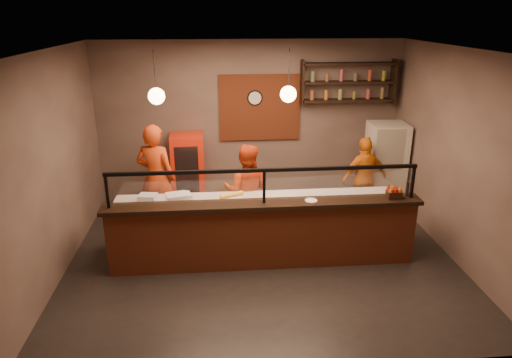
{
  "coord_description": "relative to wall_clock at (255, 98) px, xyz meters",
  "views": [
    {
      "loc": [
        -0.65,
        -6.41,
        3.69
      ],
      "look_at": [
        -0.07,
        0.3,
        1.21
      ],
      "focal_mm": 32.0,
      "sensor_mm": 36.0,
      "label": 1
    }
  ],
  "objects": [
    {
      "name": "counter_ledge",
      "position": [
        -0.1,
        -2.76,
        -1.07
      ],
      "size": [
        4.7,
        0.37,
        0.06
      ],
      "primitive_type": "cube",
      "color": "black",
      "rests_on": "service_counter"
    },
    {
      "name": "red_cooler",
      "position": [
        -1.35,
        -0.31,
        -1.36
      ],
      "size": [
        0.66,
        0.61,
        1.47
      ],
      "primitive_type": "cube",
      "rotation": [
        0.0,
        0.0,
        0.05
      ],
      "color": "red",
      "rests_on": "floor"
    },
    {
      "name": "prep_tub_c",
      "position": [
        -1.4,
        -2.31,
        -1.12
      ],
      "size": [
        0.37,
        0.33,
        0.16
      ],
      "primitive_type": "cube",
      "rotation": [
        0.0,
        0.0,
        0.27
      ],
      "color": "silver",
      "rests_on": "worktop"
    },
    {
      "name": "cook_right",
      "position": [
        1.95,
        -1.09,
        -1.33
      ],
      "size": [
        0.97,
        0.61,
        1.54
      ],
      "primitive_type": "imported",
      "rotation": [
        0.0,
        0.0,
        3.42
      ],
      "color": "orange",
      "rests_on": "floor"
    },
    {
      "name": "pendant_left",
      "position": [
        -1.6,
        -2.26,
        0.45
      ],
      "size": [
        0.24,
        0.24,
        0.77
      ],
      "color": "black",
      "rests_on": "ceiling"
    },
    {
      "name": "floor",
      "position": [
        -0.1,
        -2.46,
        -2.1
      ],
      "size": [
        6.0,
        6.0,
        0.0
      ],
      "primitive_type": "plane",
      "color": "black",
      "rests_on": "ground"
    },
    {
      "name": "cook_left",
      "position": [
        -1.84,
        -1.26,
        -1.14
      ],
      "size": [
        0.81,
        0.66,
        1.91
      ],
      "primitive_type": "imported",
      "rotation": [
        0.0,
        0.0,
        2.8
      ],
      "color": "#D54114",
      "rests_on": "floor"
    },
    {
      "name": "wall_back",
      "position": [
        -0.1,
        0.04,
        -0.5
      ],
      "size": [
        6.0,
        0.0,
        6.0
      ],
      "primitive_type": "plane",
      "rotation": [
        1.57,
        0.0,
        0.0
      ],
      "color": "#766256",
      "rests_on": "floor"
    },
    {
      "name": "wall_right",
      "position": [
        2.9,
        -2.46,
        -0.5
      ],
      "size": [
        0.0,
        5.0,
        5.0
      ],
      "primitive_type": "plane",
      "rotation": [
        1.57,
        0.0,
        -1.57
      ],
      "color": "#766256",
      "rests_on": "floor"
    },
    {
      "name": "pendant_right",
      "position": [
        0.3,
        -2.26,
        0.45
      ],
      "size": [
        0.24,
        0.24,
        0.77
      ],
      "color": "black",
      "rests_on": "ceiling"
    },
    {
      "name": "pizza_dough",
      "position": [
        0.26,
        -2.23,
        -1.19
      ],
      "size": [
        0.66,
        0.66,
        0.01
      ],
      "primitive_type": "cylinder",
      "rotation": [
        0.0,
        0.0,
        -0.31
      ],
      "color": "beige",
      "rests_on": "worktop"
    },
    {
      "name": "wall_shelving",
      "position": [
        1.8,
        -0.14,
        0.3
      ],
      "size": [
        1.84,
        0.28,
        0.85
      ],
      "color": "black",
      "rests_on": "wall_back"
    },
    {
      "name": "condiment_caddy",
      "position": [
        1.85,
        -2.76,
        -0.98
      ],
      "size": [
        0.21,
        0.16,
        0.11
      ],
      "primitive_type": "cube",
      "rotation": [
        0.0,
        0.0,
        0.01
      ],
      "color": "black",
      "rests_on": "counter_ledge"
    },
    {
      "name": "sneeze_guard",
      "position": [
        -0.1,
        -2.76,
        -0.73
      ],
      "size": [
        4.5,
        0.05,
        0.52
      ],
      "color": "white",
      "rests_on": "counter_ledge"
    },
    {
      "name": "fridge",
      "position": [
        2.5,
        -0.65,
        -1.26
      ],
      "size": [
        0.74,
        0.7,
        1.69
      ],
      "primitive_type": "cube",
      "rotation": [
        0.0,
        0.0,
        -0.06
      ],
      "color": "beige",
      "rests_on": "floor"
    },
    {
      "name": "prep_tub_a",
      "position": [
        -1.33,
        -2.29,
        -1.13
      ],
      "size": [
        0.34,
        0.31,
        0.14
      ],
      "primitive_type": "cube",
      "rotation": [
        0.0,
        0.0,
        0.31
      ],
      "color": "white",
      "rests_on": "worktop"
    },
    {
      "name": "ceiling",
      "position": [
        -0.1,
        -2.46,
        1.1
      ],
      "size": [
        6.0,
        6.0,
        0.0
      ],
      "primitive_type": "plane",
      "rotation": [
        3.14,
        0.0,
        0.0
      ],
      "color": "#362E29",
      "rests_on": "wall_back"
    },
    {
      "name": "brick_patch",
      "position": [
        0.1,
        0.01,
        -0.2
      ],
      "size": [
        1.6,
        0.04,
        1.3
      ],
      "primitive_type": "cube",
      "color": "brown",
      "rests_on": "wall_back"
    },
    {
      "name": "worktop_cabinet",
      "position": [
        -0.1,
        -2.26,
        -1.68
      ],
      "size": [
        4.6,
        0.75,
        0.85
      ],
      "primitive_type": "cube",
      "color": "gray",
      "rests_on": "floor"
    },
    {
      "name": "wall_clock",
      "position": [
        0.0,
        0.0,
        0.0
      ],
      "size": [
        0.3,
        0.04,
        0.3
      ],
      "primitive_type": "cylinder",
      "rotation": [
        1.57,
        0.0,
        0.0
      ],
      "color": "black",
      "rests_on": "wall_back"
    },
    {
      "name": "small_plate",
      "position": [
        0.6,
        -2.76,
        -1.03
      ],
      "size": [
        0.2,
        0.2,
        0.01
      ],
      "primitive_type": "cylinder",
      "rotation": [
        0.0,
        0.0,
        0.13
      ],
      "color": "silver",
      "rests_on": "counter_ledge"
    },
    {
      "name": "service_counter",
      "position": [
        -0.1,
        -2.76,
        -1.6
      ],
      "size": [
        4.6,
        0.25,
        1.0
      ],
      "primitive_type": "cube",
      "color": "brown",
      "rests_on": "floor"
    },
    {
      "name": "wall_left",
      "position": [
        -3.1,
        -2.46,
        -0.5
      ],
      "size": [
        0.0,
        5.0,
        5.0
      ],
      "primitive_type": "plane",
      "rotation": [
        1.57,
        0.0,
        1.57
      ],
      "color": "#766256",
      "rests_on": "floor"
    },
    {
      "name": "cook_mid",
      "position": [
        -0.29,
        -1.67,
        -1.28
      ],
      "size": [
        0.91,
        0.77,
        1.64
      ],
      "primitive_type": "imported",
      "rotation": [
        0.0,
        0.0,
        2.93
      ],
      "color": "#C43A12",
      "rests_on": "floor"
    },
    {
      "name": "worktop",
      "position": [
        -0.1,
        -2.26,
        -1.23
      ],
      "size": [
        4.6,
        0.75,
        0.05
      ],
      "primitive_type": "cube",
      "color": "silver",
      "rests_on": "worktop_cabinet"
    },
    {
      "name": "wall_front",
      "position": [
        -0.1,
        -4.96,
        -0.5
      ],
      "size": [
        6.0,
        0.0,
        6.0
      ],
      "primitive_type": "plane",
      "rotation": [
        -1.57,
        0.0,
        0.0
      ],
      "color": "#766256",
      "rests_on": "floor"
    },
    {
      "name": "prep_tub_b",
      "position": [
        -1.85,
        -2.24,
        -1.13
      ],
      "size": [
        0.3,
        0.26,
        0.13
      ],
      "primitive_type": "cube",
      "rotation": [
        0.0,
        0.0,
        -0.17
      ],
      "color": "silver",
      "rests_on": "worktop"
    },
    {
      "name": "rolling_pin",
      "position": [
        -0.56,
        -2.11,
        -1.17
      ],
      "size": [
        0.39,
        0.22,
        0.07
      ],
      "primitive_type": "cylinder",
      "rotation": [
        0.0,
        1.57,
        0.43
      ],
      "color": "yellow",
      "rests_on": "worktop"
    },
    {
      "name": "pepper_mill",
      "position": [
        2.08,
        -2.69,
        -0.93
      ],
      "size": [
        0.06,
        0.06,
        0.23
      ],
      "primitive_type": "cylinder",
      "rotation": [
        0.0,
        0.0,
        0.32
      ],
      "color": "black",
      "rests_on": "counter_ledge"
    }
  ]
}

